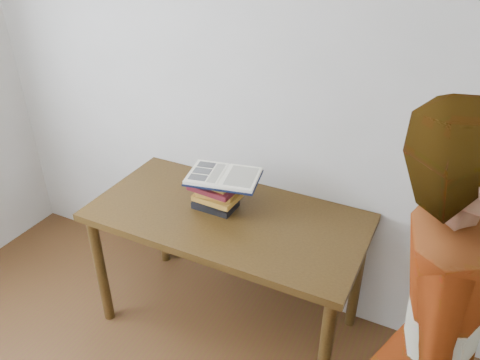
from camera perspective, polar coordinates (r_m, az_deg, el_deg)
The scene contains 4 objects.
desk at distance 2.52m, azimuth -1.57°, elevation -6.00°, with size 1.45×0.73×0.78m.
book_stack at distance 2.47m, azimuth -2.96°, elevation -1.51°, with size 0.25×0.21×0.19m.
open_book at distance 2.40m, azimuth -2.00°, elevation 0.44°, with size 0.41×0.32×0.03m.
reader at distance 1.76m, azimuth 22.05°, elevation -19.27°, with size 0.66×0.43×1.80m, color tan.
Camera 1 is at (1.04, -0.40, 2.18)m, focal length 35.00 mm.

